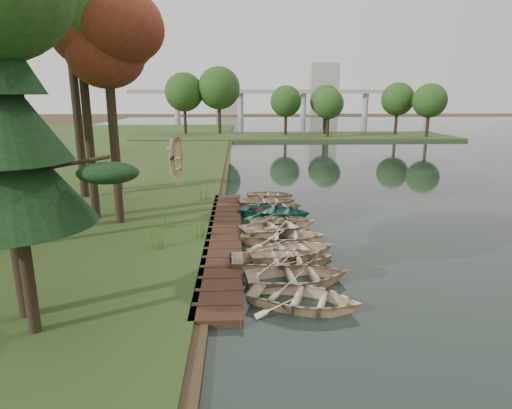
{
  "coord_description": "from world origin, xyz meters",
  "views": [
    {
      "loc": [
        -0.9,
        -18.98,
        6.48
      ],
      "look_at": [
        -0.11,
        -0.04,
        1.68
      ],
      "focal_mm": 30.0,
      "sensor_mm": 36.0,
      "label": 1
    }
  ],
  "objects_px": {
    "boardwalk": "(224,236)",
    "rowboat_2": "(282,257)",
    "rowboat_1": "(298,274)",
    "pine_tree": "(9,144)",
    "rowboat_0": "(304,296)",
    "stored_rowboat": "(178,180)"
  },
  "relations": [
    {
      "from": "rowboat_0",
      "to": "rowboat_1",
      "type": "relative_size",
      "value": 0.96
    },
    {
      "from": "rowboat_1",
      "to": "rowboat_2",
      "type": "relative_size",
      "value": 0.93
    },
    {
      "from": "rowboat_0",
      "to": "rowboat_2",
      "type": "bearing_deg",
      "value": 26.65
    },
    {
      "from": "rowboat_1",
      "to": "pine_tree",
      "type": "xyz_separation_m",
      "value": [
        -7.59,
        -3.24,
        4.93
      ]
    },
    {
      "from": "boardwalk",
      "to": "rowboat_1",
      "type": "relative_size",
      "value": 4.31
    },
    {
      "from": "rowboat_2",
      "to": "stored_rowboat",
      "type": "bearing_deg",
      "value": 20.05
    },
    {
      "from": "boardwalk",
      "to": "rowboat_1",
      "type": "bearing_deg",
      "value": -61.75
    },
    {
      "from": "boardwalk",
      "to": "rowboat_2",
      "type": "xyz_separation_m",
      "value": [
        2.35,
        -3.57,
        0.31
      ]
    },
    {
      "from": "rowboat_0",
      "to": "rowboat_2",
      "type": "distance_m",
      "value": 3.25
    },
    {
      "from": "rowboat_0",
      "to": "stored_rowboat",
      "type": "distance_m",
      "value": 19.21
    },
    {
      "from": "boardwalk",
      "to": "rowboat_1",
      "type": "distance_m",
      "value": 5.81
    },
    {
      "from": "rowboat_1",
      "to": "rowboat_2",
      "type": "height_order",
      "value": "rowboat_2"
    },
    {
      "from": "rowboat_2",
      "to": "pine_tree",
      "type": "height_order",
      "value": "pine_tree"
    },
    {
      "from": "rowboat_1",
      "to": "stored_rowboat",
      "type": "bearing_deg",
      "value": 14.85
    },
    {
      "from": "rowboat_2",
      "to": "pine_tree",
      "type": "xyz_separation_m",
      "value": [
        -7.19,
        -4.78,
        4.9
      ]
    },
    {
      "from": "stored_rowboat",
      "to": "pine_tree",
      "type": "height_order",
      "value": "pine_tree"
    },
    {
      "from": "boardwalk",
      "to": "pine_tree",
      "type": "distance_m",
      "value": 10.97
    },
    {
      "from": "rowboat_0",
      "to": "stored_rowboat",
      "type": "bearing_deg",
      "value": 39.62
    },
    {
      "from": "rowboat_1",
      "to": "rowboat_0",
      "type": "bearing_deg",
      "value": 172.14
    },
    {
      "from": "rowboat_0",
      "to": "stored_rowboat",
      "type": "xyz_separation_m",
      "value": [
        -6.33,
        18.14,
        0.24
      ]
    },
    {
      "from": "boardwalk",
      "to": "stored_rowboat",
      "type": "xyz_separation_m",
      "value": [
        -3.63,
        11.33,
        0.51
      ]
    },
    {
      "from": "rowboat_1",
      "to": "rowboat_2",
      "type": "xyz_separation_m",
      "value": [
        -0.4,
        1.54,
        0.03
      ]
    }
  ]
}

